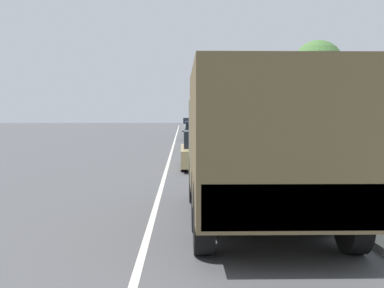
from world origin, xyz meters
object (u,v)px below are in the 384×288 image
car_second_ahead (205,138)px  pickup_truck (383,150)px  car_nearest_ahead (205,151)px  car_farthest_ahead (189,125)px  military_truck (258,140)px  car_third_ahead (194,131)px  car_fourth_ahead (193,129)px

car_second_ahead → pickup_truck: bearing=-66.0°
car_nearest_ahead → car_farthest_ahead: 42.23m
military_truck → car_third_ahead: size_ratio=1.35×
military_truck → car_farthest_ahead: size_ratio=1.63×
car_farthest_ahead → car_third_ahead: bearing=-89.6°
car_nearest_ahead → car_fourth_ahead: (0.25, 30.73, -0.00)m
car_third_ahead → car_fourth_ahead: 8.96m
car_farthest_ahead → pickup_truck: (6.28, -44.43, 0.10)m
car_fourth_ahead → car_second_ahead: bearing=-89.2°
car_fourth_ahead → car_third_ahead: bearing=-90.7°
military_truck → car_farthest_ahead: (-0.55, 52.33, -0.85)m
car_fourth_ahead → car_farthest_ahead: car_farthest_ahead is taller
car_second_ahead → car_fourth_ahead: size_ratio=1.13×
car_second_ahead → car_farthest_ahead: car_farthest_ahead is taller
car_nearest_ahead → car_fourth_ahead: 30.73m
car_nearest_ahead → pickup_truck: pickup_truck is taller
military_truck → pickup_truck: bearing=54.1°
car_third_ahead → pickup_truck: 24.74m
car_third_ahead → pickup_truck: (6.12, -23.97, 0.17)m
car_third_ahead → car_farthest_ahead: size_ratio=1.21×
car_nearest_ahead → pickup_truck: (6.25, -2.20, 0.20)m
car_nearest_ahead → car_second_ahead: (0.52, 10.66, -0.00)m
military_truck → car_fourth_ahead: 40.84m
military_truck → car_nearest_ahead: bearing=93.0°
pickup_truck → military_truck: bearing=-125.9°
car_fourth_ahead → pickup_truck: bearing=-79.7°
car_fourth_ahead → military_truck: bearing=-89.6°
military_truck → car_fourth_ahead: (-0.27, 40.82, -0.95)m
car_third_ahead → car_nearest_ahead: bearing=-90.4°
car_fourth_ahead → car_farthest_ahead: size_ratio=1.06×
car_nearest_ahead → military_truck: bearing=-87.0°
car_third_ahead → car_farthest_ahead: (-0.16, 20.46, 0.07)m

